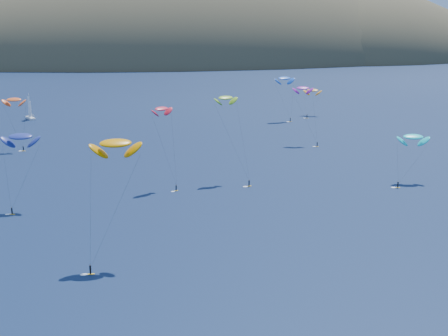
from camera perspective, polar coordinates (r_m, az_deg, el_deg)
name	(u,v)px	position (r m, az deg, el deg)	size (l,w,h in m)	color
island	(194,67)	(640.31, -2.78, 9.20)	(730.00, 300.00, 210.00)	#3D3526
sailboat	(30,117)	(292.31, -17.30, 4.48)	(9.83, 9.46, 11.77)	silver
kitesurfer_1	(14,100)	(229.05, -18.66, 5.94)	(8.55, 7.00, 19.71)	yellow
kitesurfer_2	(116,143)	(122.18, -9.89, 2.24)	(11.17, 11.35, 25.80)	yellow
kitesurfer_3	(226,98)	(178.71, 0.17, 6.41)	(9.35, 13.45, 25.43)	yellow
kitesurfer_4	(285,78)	(276.41, 5.56, 8.17)	(9.81, 8.71, 20.92)	yellow
kitesurfer_5	(413,137)	(185.66, 16.91, 2.74)	(12.44, 10.27, 15.23)	yellow
kitesurfer_6	(303,88)	(229.64, 7.23, 7.25)	(7.94, 10.88, 22.07)	yellow
kitesurfer_9	(162,109)	(171.84, -5.72, 5.39)	(7.24, 10.17, 23.51)	yellow
kitesurfer_10	(20,137)	(161.68, -18.12, 2.75)	(9.45, 10.12, 20.23)	yellow
kitesurfer_11	(313,90)	(292.09, 8.11, 7.05)	(10.19, 13.05, 13.63)	yellow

